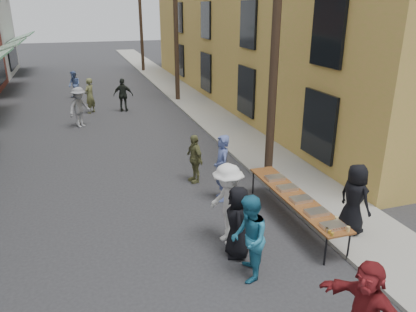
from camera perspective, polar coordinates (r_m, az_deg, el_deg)
ground at (r=9.64m, az=-7.31°, el=-12.92°), size 120.00×120.00×0.00m
sidewalk at (r=24.39m, az=-2.65°, el=8.01°), size 2.20×60.00×0.10m
building_ochre at (r=25.25m, az=12.09°, el=19.36°), size 10.00×28.00×10.00m
utility_pole_near at (r=12.36m, az=9.50°, el=16.56°), size 0.26×0.26×9.00m
utility_pole_mid at (r=23.66m, az=-4.56°, el=18.46°), size 0.26×0.26×9.00m
utility_pole_far at (r=35.42m, az=-9.48°, el=18.88°), size 0.26×0.26×9.00m
serving_table at (r=10.56m, az=12.08°, el=-5.65°), size 0.70×4.00×0.75m
catering_tray_sausage at (r=9.31m, az=17.18°, el=-9.35°), size 0.50×0.33×0.08m
catering_tray_foil_b at (r=9.78m, az=15.02°, el=-7.63°), size 0.50×0.33×0.08m
catering_tray_buns at (r=10.30m, az=12.94°, el=-5.95°), size 0.50×0.33×0.08m
catering_tray_foil_d at (r=10.84m, az=11.07°, el=-4.42°), size 0.50×0.33×0.08m
catering_tray_buns_end at (r=11.40m, az=9.39°, el=-3.04°), size 0.50×0.33×0.08m
condiment_jar_a at (r=8.99m, az=17.10°, el=-10.49°), size 0.07×0.07×0.08m
condiment_jar_b at (r=9.06m, az=16.74°, el=-10.20°), size 0.07×0.07×0.08m
condiment_jar_c at (r=9.13m, az=16.38°, el=-9.91°), size 0.07×0.07×0.08m
cup_stack at (r=9.24m, az=19.11°, el=-9.69°), size 0.08×0.08×0.12m
guest_front_a at (r=8.97m, az=4.19°, el=-9.28°), size 0.74×0.93×1.67m
guest_front_b at (r=11.44m, az=1.95°, el=-1.70°), size 0.53×0.75×1.93m
guest_front_c at (r=8.27m, az=5.77°, el=-11.49°), size 0.94×1.06×1.82m
guest_front_d at (r=9.38m, az=2.79°, el=-6.79°), size 0.97×1.39×1.97m
guest_front_e at (r=12.69m, az=-1.91°, el=-0.35°), size 0.55×0.97×1.55m
guest_queue_back at (r=7.23m, az=21.27°, el=-19.20°), size 0.97×1.60×1.65m
server at (r=10.28m, az=19.92°, el=-5.66°), size 0.71×0.94×1.73m
passerby_left at (r=19.51m, az=-17.64°, el=6.55°), size 1.34×1.31×1.84m
passerby_mid at (r=21.93m, az=-11.83°, el=8.38°), size 1.10×0.70×1.74m
passerby_right at (r=22.01m, az=-16.30°, el=8.14°), size 0.75×0.79×1.81m
passerby_far at (r=25.90m, az=-18.27°, el=9.47°), size 0.94×1.00×1.63m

